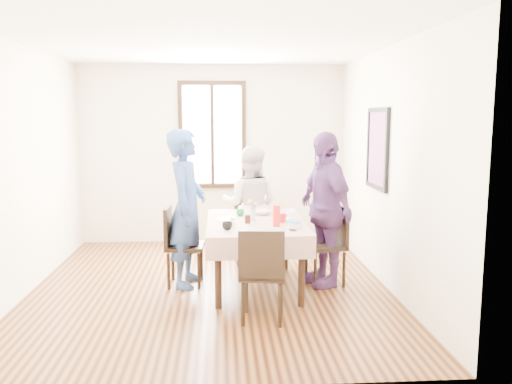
# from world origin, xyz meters

# --- Properties ---
(ground) EXTENTS (4.50, 4.50, 0.00)m
(ground) POSITION_xyz_m (0.00, 0.00, 0.00)
(ground) COLOR #32180B
(ground) RESTS_ON ground
(back_wall) EXTENTS (4.00, 0.00, 4.00)m
(back_wall) POSITION_xyz_m (0.00, 2.25, 1.35)
(back_wall) COLOR beige
(back_wall) RESTS_ON ground
(right_wall) EXTENTS (0.00, 4.50, 4.50)m
(right_wall) POSITION_xyz_m (2.00, 0.00, 1.35)
(right_wall) COLOR beige
(right_wall) RESTS_ON ground
(window_frame) EXTENTS (1.02, 0.06, 1.62)m
(window_frame) POSITION_xyz_m (0.00, 2.23, 1.65)
(window_frame) COLOR black
(window_frame) RESTS_ON back_wall
(window_pane) EXTENTS (0.90, 0.02, 1.50)m
(window_pane) POSITION_xyz_m (0.00, 2.24, 1.65)
(window_pane) COLOR white
(window_pane) RESTS_ON back_wall
(art_poster) EXTENTS (0.04, 0.76, 0.96)m
(art_poster) POSITION_xyz_m (1.98, 0.30, 1.55)
(art_poster) COLOR red
(art_poster) RESTS_ON right_wall
(dining_table) EXTENTS (0.97, 1.44, 0.75)m
(dining_table) POSITION_xyz_m (0.51, -0.02, 0.38)
(dining_table) COLOR black
(dining_table) RESTS_ON ground
(tablecloth) EXTENTS (1.09, 1.56, 0.01)m
(tablecloth) POSITION_xyz_m (0.51, -0.02, 0.76)
(tablecloth) COLOR #5B180D
(tablecloth) RESTS_ON dining_table
(chair_left) EXTENTS (0.44, 0.44, 0.91)m
(chair_left) POSITION_xyz_m (-0.29, 0.12, 0.46)
(chair_left) COLOR black
(chair_left) RESTS_ON ground
(chair_right) EXTENTS (0.47, 0.47, 0.91)m
(chair_right) POSITION_xyz_m (1.32, 0.03, 0.46)
(chair_right) COLOR black
(chair_right) RESTS_ON ground
(chair_far) EXTENTS (0.42, 0.42, 0.91)m
(chair_far) POSITION_xyz_m (0.51, 0.97, 0.46)
(chair_far) COLOR black
(chair_far) RESTS_ON ground
(chair_near) EXTENTS (0.48, 0.48, 0.91)m
(chair_near) POSITION_xyz_m (0.51, -1.01, 0.46)
(chair_near) COLOR black
(chair_near) RESTS_ON ground
(person_left) EXTENTS (0.54, 0.72, 1.79)m
(person_left) POSITION_xyz_m (-0.27, 0.12, 0.90)
(person_left) COLOR #2E4984
(person_left) RESTS_ON ground
(person_far) EXTENTS (0.86, 0.74, 1.55)m
(person_far) POSITION_xyz_m (0.51, 0.95, 0.77)
(person_far) COLOR silver
(person_far) RESTS_ON ground
(person_right) EXTENTS (0.72, 1.11, 1.76)m
(person_right) POSITION_xyz_m (1.29, 0.03, 0.88)
(person_right) COLOR #563269
(person_right) RESTS_ON ground
(mug_black) EXTENTS (0.13, 0.13, 0.08)m
(mug_black) POSITION_xyz_m (0.19, -0.46, 0.80)
(mug_black) COLOR black
(mug_black) RESTS_ON tablecloth
(mug_flag) EXTENTS (0.14, 0.14, 0.09)m
(mug_flag) POSITION_xyz_m (0.80, -0.11, 0.81)
(mug_flag) COLOR red
(mug_flag) RESTS_ON tablecloth
(mug_green) EXTENTS (0.13, 0.13, 0.07)m
(mug_green) POSITION_xyz_m (0.35, 0.30, 0.80)
(mug_green) COLOR #0C7226
(mug_green) RESTS_ON tablecloth
(serving_bowl) EXTENTS (0.27, 0.27, 0.05)m
(serving_bowl) POSITION_xyz_m (0.61, 0.36, 0.79)
(serving_bowl) COLOR white
(serving_bowl) RESTS_ON tablecloth
(juice_carton) EXTENTS (0.07, 0.07, 0.23)m
(juice_carton) POSITION_xyz_m (0.72, -0.30, 0.88)
(juice_carton) COLOR red
(juice_carton) RESTS_ON tablecloth
(butter_tub) EXTENTS (0.13, 0.13, 0.07)m
(butter_tub) POSITION_xyz_m (0.89, -0.44, 0.80)
(butter_tub) COLOR white
(butter_tub) RESTS_ON tablecloth
(jam_jar) EXTENTS (0.06, 0.06, 0.09)m
(jam_jar) POSITION_xyz_m (0.42, -0.14, 0.81)
(jam_jar) COLOR black
(jam_jar) RESTS_ON tablecloth
(drinking_glass) EXTENTS (0.06, 0.06, 0.09)m
(drinking_glass) POSITION_xyz_m (0.24, -0.21, 0.81)
(drinking_glass) COLOR silver
(drinking_glass) RESTS_ON tablecloth
(smartphone) EXTENTS (0.06, 0.13, 0.01)m
(smartphone) POSITION_xyz_m (0.86, -0.51, 0.77)
(smartphone) COLOR black
(smartphone) RESTS_ON tablecloth
(flower_vase) EXTENTS (0.06, 0.06, 0.12)m
(flower_vase) POSITION_xyz_m (0.48, -0.01, 0.82)
(flower_vase) COLOR silver
(flower_vase) RESTS_ON tablecloth
(plate_left) EXTENTS (0.20, 0.20, 0.01)m
(plate_left) POSITION_xyz_m (0.17, 0.07, 0.77)
(plate_left) COLOR white
(plate_left) RESTS_ON tablecloth
(plate_right) EXTENTS (0.20, 0.20, 0.01)m
(plate_right) POSITION_xyz_m (0.83, 0.06, 0.77)
(plate_right) COLOR white
(plate_right) RESTS_ON tablecloth
(plate_far) EXTENTS (0.20, 0.20, 0.01)m
(plate_far) POSITION_xyz_m (0.50, 0.52, 0.77)
(plate_far) COLOR white
(plate_far) RESTS_ON tablecloth
(butter_lid) EXTENTS (0.12, 0.12, 0.01)m
(butter_lid) POSITION_xyz_m (0.89, -0.44, 0.83)
(butter_lid) COLOR blue
(butter_lid) RESTS_ON butter_tub
(flower_bunch) EXTENTS (0.09, 0.09, 0.10)m
(flower_bunch) POSITION_xyz_m (0.48, -0.01, 0.93)
(flower_bunch) COLOR yellow
(flower_bunch) RESTS_ON flower_vase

